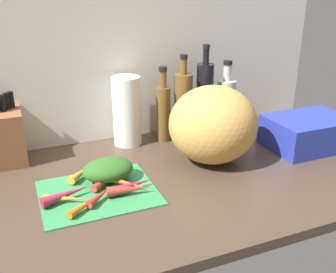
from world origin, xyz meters
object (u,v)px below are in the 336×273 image
(carrot_6, at_px, (133,185))
(bottle_1, at_px, (183,105))
(carrot_1, at_px, (112,176))
(carrot_8, at_px, (100,196))
(bottle_2, at_px, (204,98))
(paper_towel_roll, at_px, (127,111))
(winter_squash, at_px, (213,125))
(carrot_2, at_px, (67,194))
(bottle_3, at_px, (225,104))
(dish_rack, at_px, (308,132))
(carrot_0, at_px, (82,172))
(carrot_3, at_px, (64,198))
(knife_block, at_px, (6,135))
(cutting_board, at_px, (98,192))
(carrot_4, at_px, (120,181))
(carrot_5, at_px, (130,189))
(bottle_0, at_px, (163,111))

(carrot_6, height_order, bottle_1, bottle_1)
(carrot_1, xyz_separation_m, carrot_8, (-0.06, -0.10, 0.00))
(carrot_6, bearing_deg, bottle_2, 39.39)
(carrot_1, distance_m, carrot_8, 0.12)
(paper_towel_roll, bearing_deg, winter_squash, -48.83)
(carrot_8, bearing_deg, carrot_2, 154.46)
(carrot_1, relative_size, bottle_3, 0.62)
(dish_rack, bearing_deg, paper_towel_roll, 154.77)
(carrot_0, relative_size, paper_towel_roll, 0.46)
(carrot_3, xyz_separation_m, bottle_3, (0.69, 0.32, 0.09))
(knife_block, bearing_deg, carrot_2, -68.00)
(cutting_board, bearing_deg, carrot_0, 102.75)
(cutting_board, relative_size, carrot_1, 1.83)
(carrot_2, relative_size, paper_towel_roll, 0.57)
(winter_squash, relative_size, dish_rack, 1.00)
(paper_towel_roll, bearing_deg, bottle_2, -3.77)
(carrot_1, relative_size, carrot_2, 1.23)
(carrot_2, xyz_separation_m, carrot_4, (0.16, 0.02, -0.00))
(carrot_8, bearing_deg, bottle_2, 34.87)
(carrot_0, height_order, dish_rack, dish_rack)
(carrot_8, relative_size, knife_block, 0.44)
(bottle_3, bearing_deg, knife_block, 177.51)
(dish_rack, bearing_deg, bottle_1, 146.35)
(carrot_6, height_order, knife_block, knife_block)
(bottle_3, bearing_deg, carrot_6, -146.64)
(knife_block, xyz_separation_m, paper_towel_roll, (0.42, -0.01, 0.04))
(carrot_2, relative_size, carrot_4, 0.86)
(carrot_4, height_order, carrot_5, carrot_5)
(carrot_1, bearing_deg, carrot_2, -156.68)
(bottle_1, height_order, dish_rack, bottle_1)
(carrot_3, distance_m, carrot_8, 0.10)
(carrot_4, distance_m, winter_squash, 0.36)
(carrot_3, height_order, bottle_1, bottle_1)
(carrot_2, distance_m, knife_block, 0.38)
(carrot_1, bearing_deg, bottle_1, 34.98)
(winter_squash, bearing_deg, carrot_5, -159.46)
(carrot_1, height_order, bottle_0, bottle_0)
(carrot_0, height_order, carrot_2, carrot_2)
(cutting_board, relative_size, carrot_0, 2.80)
(carrot_3, bearing_deg, cutting_board, 13.66)
(bottle_2, bearing_deg, bottle_3, -1.85)
(bottle_0, height_order, bottle_3, bottle_3)
(carrot_6, xyz_separation_m, bottle_2, (0.40, 0.33, 0.13))
(knife_block, bearing_deg, bottle_3, -2.49)
(bottle_0, bearing_deg, knife_block, 176.88)
(knife_block, bearing_deg, carrot_8, -59.96)
(winter_squash, bearing_deg, carrot_8, -163.82)
(cutting_board, distance_m, bottle_2, 0.60)
(carrot_0, distance_m, winter_squash, 0.45)
(carrot_4, bearing_deg, carrot_5, -77.89)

